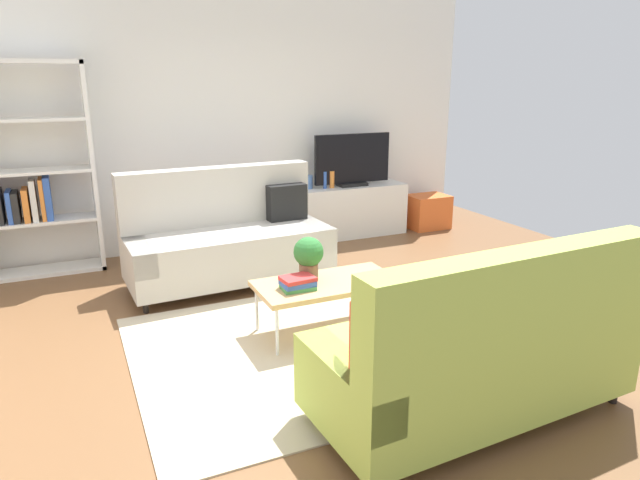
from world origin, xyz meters
name	(u,v)px	position (x,y,z in m)	size (l,w,h in m)	color
ground_plane	(317,334)	(0.00, 0.00, 0.00)	(7.68, 7.68, 0.00)	brown
wall_far	(217,121)	(0.00, 2.80, 1.45)	(6.40, 0.12, 2.90)	white
area_rug	(332,342)	(0.04, -0.18, 0.01)	(2.90, 2.20, 0.01)	beige
couch_beige	(228,239)	(-0.30, 1.44, 0.44)	(1.94, 0.93, 1.10)	#B2ADA3
couch_green	(478,350)	(0.38, -1.40, 0.44)	(1.94, 0.92, 1.10)	#A3BC4C
coffee_table	(327,285)	(0.09, 0.02, 0.39)	(1.10, 0.56, 0.42)	tan
tv_console	(351,210)	(1.57, 2.46, 0.32)	(1.40, 0.44, 0.64)	silver
tv	(352,161)	(1.57, 2.44, 0.95)	(1.00, 0.20, 0.64)	black
bookshelf	(32,179)	(-1.97, 2.48, 0.97)	(1.10, 0.36, 2.10)	white
storage_trunk	(428,212)	(2.67, 2.36, 0.22)	(0.52, 0.40, 0.44)	orange
potted_plant	(309,256)	(-0.03, 0.10, 0.62)	(0.23, 0.23, 0.35)	brown
table_book_0	(298,287)	(-0.18, -0.04, 0.43)	(0.24, 0.18, 0.03)	#3F8C4C
table_book_1	(298,283)	(-0.18, -0.04, 0.47)	(0.24, 0.18, 0.04)	#3359B2
table_book_2	(298,279)	(-0.18, -0.04, 0.50)	(0.24, 0.18, 0.03)	red
vase_0	(307,182)	(0.99, 2.51, 0.72)	(0.14, 0.14, 0.16)	#4C72B2
bottle_0	(325,180)	(1.19, 2.42, 0.74)	(0.04, 0.04, 0.21)	#3359B2
bottle_1	(332,179)	(1.28, 2.42, 0.74)	(0.06, 0.06, 0.21)	orange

